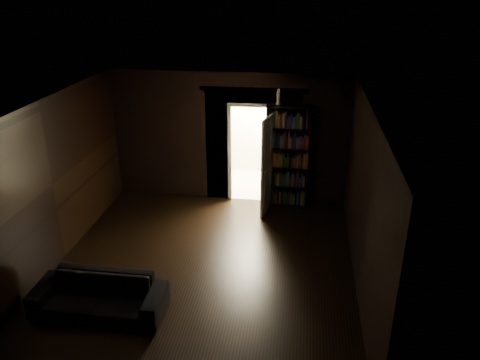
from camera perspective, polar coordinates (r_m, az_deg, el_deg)
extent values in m
plane|color=black|center=(8.10, -4.41, -10.61)|extent=(5.50, 5.50, 0.00)
cube|color=black|center=(10.22, -8.14, 5.42)|extent=(2.55, 0.10, 2.80)
cube|color=black|center=(9.85, 8.68, 4.69)|extent=(1.55, 0.10, 2.80)
cube|color=black|center=(9.62, 1.63, 11.00)|extent=(0.90, 0.10, 0.70)
cube|color=black|center=(8.29, -21.88, -0.48)|extent=(0.02, 5.50, 2.80)
cube|color=black|center=(7.31, 14.79, -2.69)|extent=(0.02, 5.50, 2.80)
cube|color=black|center=(5.14, -11.47, -14.56)|extent=(5.00, 0.02, 2.80)
cube|color=beige|center=(6.93, -5.13, 8.95)|extent=(5.00, 5.50, 0.02)
cube|color=silver|center=(9.96, 1.50, 3.03)|extent=(1.04, 0.06, 2.17)
cube|color=beige|center=(11.21, 1.97, -0.63)|extent=(2.20, 1.80, 0.10)
cube|color=beige|center=(11.57, 2.50, 6.75)|extent=(2.20, 0.10, 2.40)
cube|color=beige|center=(10.91, -3.46, 5.69)|extent=(0.10, 1.60, 2.40)
cube|color=beige|center=(10.71, 7.67, 5.18)|extent=(0.10, 1.60, 2.40)
cube|color=beige|center=(10.44, 2.16, 11.99)|extent=(2.20, 1.80, 0.10)
cube|color=#C06769|center=(11.26, 2.57, 11.64)|extent=(2.00, 0.04, 0.26)
imported|color=black|center=(7.24, -16.90, -12.77)|extent=(1.92, 0.84, 0.74)
cube|color=black|center=(9.75, 5.79, 2.78)|extent=(0.95, 0.49, 2.20)
cube|color=white|center=(11.20, 5.30, 4.08)|extent=(0.80, 0.75, 1.65)
cube|color=silver|center=(9.54, 3.46, 1.90)|extent=(0.23, 0.84, 2.05)
cube|color=white|center=(9.42, 4.72, 10.12)|extent=(0.11, 0.11, 0.33)
cube|color=black|center=(10.88, 5.30, 8.76)|extent=(0.65, 0.25, 0.26)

